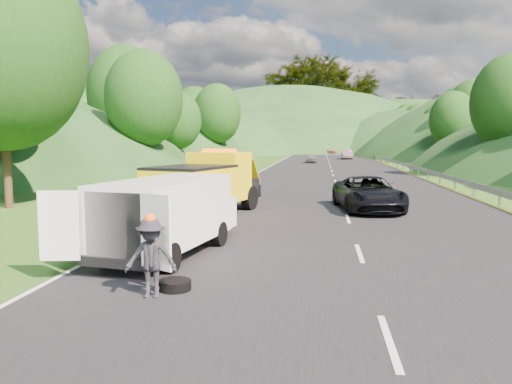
# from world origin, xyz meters

# --- Properties ---
(ground) EXTENTS (320.00, 320.00, 0.00)m
(ground) POSITION_xyz_m (0.00, 0.00, 0.00)
(ground) COLOR #38661E
(ground) RESTS_ON ground
(road_surface) EXTENTS (14.00, 200.00, 0.02)m
(road_surface) POSITION_xyz_m (3.00, 40.00, 0.01)
(road_surface) COLOR black
(road_surface) RESTS_ON ground
(guardrail) EXTENTS (0.06, 140.00, 1.52)m
(guardrail) POSITION_xyz_m (10.30, 52.50, 0.00)
(guardrail) COLOR gray
(guardrail) RESTS_ON ground
(tree_line_left) EXTENTS (14.00, 140.00, 14.00)m
(tree_line_left) POSITION_xyz_m (-19.00, 60.00, 0.00)
(tree_line_left) COLOR #204C16
(tree_line_left) RESTS_ON ground
(tree_line_right) EXTENTS (14.00, 140.00, 14.00)m
(tree_line_right) POSITION_xyz_m (23.00, 60.00, 0.00)
(tree_line_right) COLOR #204C16
(tree_line_right) RESTS_ON ground
(hills_backdrop) EXTENTS (201.00, 288.60, 44.00)m
(hills_backdrop) POSITION_xyz_m (6.50, 134.70, 0.00)
(hills_backdrop) COLOR #2D5B23
(hills_backdrop) RESTS_ON ground
(tow_truck) EXTENTS (3.88, 6.68, 2.71)m
(tow_truck) POSITION_xyz_m (-2.71, 4.35, 1.32)
(tow_truck) COLOR black
(tow_truck) RESTS_ON ground
(white_van) EXTENTS (3.47, 6.15, 2.07)m
(white_van) POSITION_xyz_m (-2.05, -2.85, 1.17)
(white_van) COLOR black
(white_van) RESTS_ON ground
(woman) EXTENTS (0.48, 0.61, 1.55)m
(woman) POSITION_xyz_m (-3.07, 0.92, 0.00)
(woman) COLOR silver
(woman) RESTS_ON ground
(child) EXTENTS (0.57, 0.58, 0.94)m
(child) POSITION_xyz_m (-2.58, -0.45, 0.00)
(child) COLOR #CBD06F
(child) RESTS_ON ground
(worker) EXTENTS (1.08, 0.71, 1.56)m
(worker) POSITION_xyz_m (-1.33, -6.38, 0.00)
(worker) COLOR black
(worker) RESTS_ON ground
(suitcase) EXTENTS (0.44, 0.33, 0.64)m
(suitcase) POSITION_xyz_m (-4.95, -0.40, 0.32)
(suitcase) COLOR brown
(suitcase) RESTS_ON ground
(spare_tire) EXTENTS (0.67, 0.67, 0.20)m
(spare_tire) POSITION_xyz_m (-1.01, -5.86, 0.00)
(spare_tire) COLOR black
(spare_tire) RESTS_ON ground
(passing_suv) EXTENTS (3.13, 5.57, 1.47)m
(passing_suv) POSITION_xyz_m (3.99, 6.57, 0.00)
(passing_suv) COLOR black
(passing_suv) RESTS_ON ground
(dist_car_a) EXTENTS (1.50, 3.72, 1.27)m
(dist_car_a) POSITION_xyz_m (0.65, 51.76, 0.00)
(dist_car_a) COLOR #56585C
(dist_car_a) RESTS_ON ground
(dist_car_b) EXTENTS (1.65, 4.74, 1.56)m
(dist_car_b) POSITION_xyz_m (5.99, 64.86, 0.00)
(dist_car_b) COLOR #644350
(dist_car_b) RESTS_ON ground
(dist_car_c) EXTENTS (2.16, 5.30, 1.54)m
(dist_car_c) POSITION_xyz_m (4.11, 92.22, 0.00)
(dist_car_c) COLOR brown
(dist_car_c) RESTS_ON ground
(dist_car_d) EXTENTS (1.50, 3.72, 1.27)m
(dist_car_d) POSITION_xyz_m (5.76, 103.49, 0.00)
(dist_car_d) COLOR brown
(dist_car_d) RESTS_ON ground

